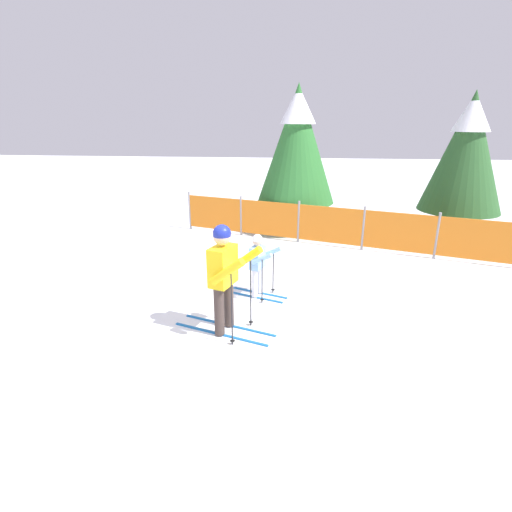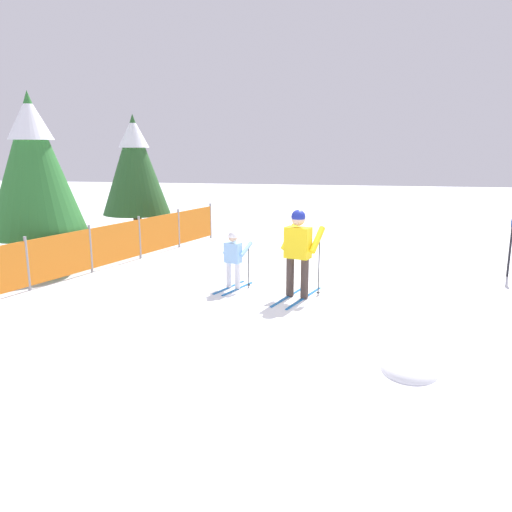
{
  "view_description": "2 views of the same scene",
  "coord_description": "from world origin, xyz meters",
  "px_view_note": "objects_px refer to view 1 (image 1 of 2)",
  "views": [
    {
      "loc": [
        1.09,
        -5.34,
        3.21
      ],
      "look_at": [
        0.41,
        1.01,
        1.0
      ],
      "focal_mm": 28.0,
      "sensor_mm": 36.0,
      "label": 1
    },
    {
      "loc": [
        -9.46,
        -0.7,
        2.91
      ],
      "look_at": [
        0.08,
        1.06,
        0.78
      ],
      "focal_mm": 35.0,
      "sensor_mm": 36.0,
      "label": 2
    }
  ],
  "objects_px": {
    "skier_child": "(258,260)",
    "conifer_near": "(297,143)",
    "skier_adult": "(225,270)",
    "conifer_far": "(467,151)",
    "safety_fence": "(330,225)"
  },
  "relations": [
    {
      "from": "conifer_far",
      "to": "conifer_near",
      "type": "relative_size",
      "value": 0.94
    },
    {
      "from": "skier_adult",
      "to": "conifer_far",
      "type": "distance_m",
      "value": 7.97
    },
    {
      "from": "safety_fence",
      "to": "conifer_near",
      "type": "relative_size",
      "value": 1.99
    },
    {
      "from": "skier_adult",
      "to": "skier_child",
      "type": "height_order",
      "value": "skier_adult"
    },
    {
      "from": "conifer_near",
      "to": "skier_child",
      "type": "bearing_deg",
      "value": -97.25
    },
    {
      "from": "skier_adult",
      "to": "conifer_near",
      "type": "relative_size",
      "value": 0.42
    },
    {
      "from": "skier_child",
      "to": "conifer_near",
      "type": "xyz_separation_m",
      "value": [
        0.61,
        4.82,
        1.85
      ]
    },
    {
      "from": "conifer_near",
      "to": "skier_adult",
      "type": "bearing_deg",
      "value": -99.08
    },
    {
      "from": "skier_adult",
      "to": "safety_fence",
      "type": "relative_size",
      "value": 0.21
    },
    {
      "from": "conifer_far",
      "to": "skier_adult",
      "type": "bearing_deg",
      "value": -133.53
    },
    {
      "from": "skier_adult",
      "to": "safety_fence",
      "type": "distance_m",
      "value": 5.14
    },
    {
      "from": "skier_child",
      "to": "conifer_near",
      "type": "distance_m",
      "value": 5.2
    },
    {
      "from": "skier_child",
      "to": "conifer_near",
      "type": "bearing_deg",
      "value": 102.79
    },
    {
      "from": "safety_fence",
      "to": "conifer_far",
      "type": "distance_m",
      "value": 4.06
    },
    {
      "from": "conifer_far",
      "to": "conifer_near",
      "type": "bearing_deg",
      "value": 173.44
    }
  ]
}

